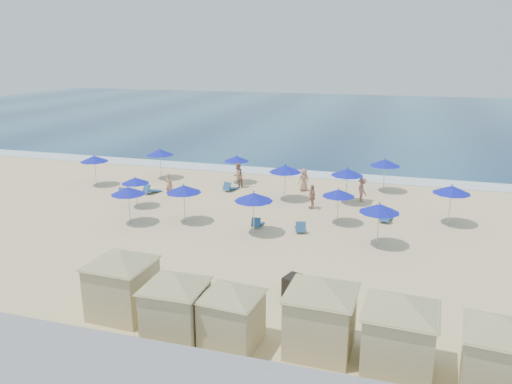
# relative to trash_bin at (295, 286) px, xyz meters

# --- Properties ---
(ground) EXTENTS (160.00, 160.00, 0.00)m
(ground) POSITION_rel_trash_bin_xyz_m (-3.41, 5.60, -0.43)
(ground) COLOR beige
(ground) RESTS_ON ground
(ocean) EXTENTS (160.00, 80.00, 0.06)m
(ocean) POSITION_rel_trash_bin_xyz_m (-3.41, 60.60, -0.40)
(ocean) COLOR navy
(ocean) RESTS_ON ground
(surf_line) EXTENTS (160.00, 2.50, 0.08)m
(surf_line) POSITION_rel_trash_bin_xyz_m (-3.41, 21.10, -0.39)
(surf_line) COLOR white
(surf_line) RESTS_ON ground
(seawall) EXTENTS (160.00, 6.10, 1.22)m
(seawall) POSITION_rel_trash_bin_xyz_m (-3.41, -7.90, 0.22)
(seawall) COLOR gray
(seawall) RESTS_ON ground
(trash_bin) EXTENTS (1.08, 1.08, 0.86)m
(trash_bin) POSITION_rel_trash_bin_xyz_m (0.00, 0.00, 0.00)
(trash_bin) COLOR black
(trash_bin) RESTS_ON ground
(cabana_0) EXTENTS (4.70, 4.70, 2.95)m
(cabana_0) POSITION_rel_trash_bin_xyz_m (-6.10, -3.43, 1.26)
(cabana_0) COLOR tan
(cabana_0) RESTS_ON ground
(cabana_1) EXTENTS (4.33, 4.33, 2.72)m
(cabana_1) POSITION_rel_trash_bin_xyz_m (-3.44, -4.25, 1.13)
(cabana_1) COLOR tan
(cabana_1) RESTS_ON ground
(cabana_2) EXTENTS (4.04, 4.04, 2.54)m
(cabana_2) POSITION_rel_trash_bin_xyz_m (-1.35, -4.16, 1.03)
(cabana_2) COLOR tan
(cabana_2) RESTS_ON ground
(cabana_3) EXTENTS (4.73, 4.73, 2.97)m
(cabana_3) POSITION_rel_trash_bin_xyz_m (1.67, -3.63, 1.27)
(cabana_3) COLOR tan
(cabana_3) RESTS_ON ground
(cabana_4) EXTENTS (4.67, 4.67, 2.94)m
(cabana_4) POSITION_rel_trash_bin_xyz_m (4.26, -4.02, 1.25)
(cabana_4) COLOR tan
(cabana_4) RESTS_ON ground
(cabana_5) EXTENTS (4.45, 4.45, 2.80)m
(cabana_5) POSITION_rel_trash_bin_xyz_m (7.16, -4.32, 1.18)
(cabana_5) COLOR tan
(cabana_5) RESTS_ON ground
(umbrella_0) EXTENTS (2.11, 2.11, 2.40)m
(umbrella_0) POSITION_rel_trash_bin_xyz_m (-18.50, 13.09, 1.66)
(umbrella_0) COLOR #A5A8AD
(umbrella_0) RESTS_ON ground
(umbrella_1) EXTENTS (1.83, 1.83, 2.08)m
(umbrella_1) POSITION_rel_trash_bin_xyz_m (-12.74, 9.11, 1.37)
(umbrella_1) COLOR #A5A8AD
(umbrella_1) RESTS_ON ground
(umbrella_2) EXTENTS (2.19, 2.19, 2.49)m
(umbrella_2) POSITION_rel_trash_bin_xyz_m (-14.72, 16.46, 1.73)
(umbrella_2) COLOR #A5A8AD
(umbrella_2) RESTS_ON ground
(umbrella_3) EXTENTS (2.10, 2.10, 2.39)m
(umbrella_3) POSITION_rel_trash_bin_xyz_m (-8.40, 7.25, 1.65)
(umbrella_3) COLOR #A5A8AD
(umbrella_3) RESTS_ON ground
(umbrella_4) EXTENTS (1.95, 1.95, 2.22)m
(umbrella_4) POSITION_rel_trash_bin_xyz_m (-8.44, 16.93, 1.50)
(umbrella_4) COLOR #A5A8AD
(umbrella_4) RESTS_ON ground
(umbrella_5) EXTENTS (2.24, 2.24, 2.55)m
(umbrella_5) POSITION_rel_trash_bin_xyz_m (-3.74, 13.53, 1.78)
(umbrella_5) COLOR #A5A8AD
(umbrella_5) RESTS_ON ground
(umbrella_6) EXTENTS (2.19, 2.19, 2.49)m
(umbrella_6) POSITION_rel_trash_bin_xyz_m (-3.86, 6.60, 1.73)
(umbrella_6) COLOR #A5A8AD
(umbrella_6) RESTS_ON ground
(umbrella_7) EXTENTS (2.19, 2.19, 2.49)m
(umbrella_7) POSITION_rel_trash_bin_xyz_m (0.41, 13.98, 1.73)
(umbrella_7) COLOR #A5A8AD
(umbrella_7) RESTS_ON ground
(umbrella_8) EXTENTS (1.94, 1.94, 2.21)m
(umbrella_8) POSITION_rel_trash_bin_xyz_m (0.43, 9.63, 1.49)
(umbrella_8) COLOR #A5A8AD
(umbrella_8) RESTS_ON ground
(umbrella_9) EXTENTS (2.20, 2.20, 2.50)m
(umbrella_9) POSITION_rel_trash_bin_xyz_m (2.68, 17.67, 1.74)
(umbrella_9) COLOR #A5A8AD
(umbrella_9) RESTS_ON ground
(umbrella_10) EXTENTS (2.18, 2.18, 2.48)m
(umbrella_10) POSITION_rel_trash_bin_xyz_m (6.77, 11.41, 1.73)
(umbrella_10) COLOR #A5A8AD
(umbrella_10) RESTS_ON ground
(umbrella_11) EXTENTS (2.12, 2.12, 2.41)m
(umbrella_11) POSITION_rel_trash_bin_xyz_m (2.94, 6.72, 1.66)
(umbrella_11) COLOR #A5A8AD
(umbrella_11) RESTS_ON ground
(umbrella_12) EXTENTS (2.05, 2.05, 2.33)m
(umbrella_12) POSITION_rel_trash_bin_xyz_m (-11.45, 6.10, 1.59)
(umbrella_12) COLOR #A5A8AD
(umbrella_12) RESTS_ON ground
(beach_chair_0) EXTENTS (0.63, 1.25, 0.67)m
(beach_chair_0) POSITION_rel_trash_bin_xyz_m (-14.93, 11.20, -0.20)
(beach_chair_0) COLOR #235183
(beach_chair_0) RESTS_ON ground
(beach_chair_1) EXTENTS (1.11, 1.52, 0.76)m
(beach_chair_1) POSITION_rel_trash_bin_xyz_m (-13.41, 12.26, -0.16)
(beach_chair_1) COLOR #235183
(beach_chair_1) RESTS_ON ground
(beach_chair_2) EXTENTS (0.95, 1.44, 0.73)m
(beach_chair_2) POSITION_rel_trash_bin_xyz_m (-8.17, 14.59, -0.18)
(beach_chair_2) COLOR #235183
(beach_chair_2) RESTS_ON ground
(beach_chair_3) EXTENTS (0.54, 1.19, 0.65)m
(beach_chair_3) POSITION_rel_trash_bin_xyz_m (-3.99, 7.72, -0.20)
(beach_chair_3) COLOR #235183
(beach_chair_3) RESTS_ON ground
(beach_chair_4) EXTENTS (0.89, 1.38, 0.70)m
(beach_chair_4) POSITION_rel_trash_bin_xyz_m (-1.40, 7.64, -0.18)
(beach_chair_4) COLOR #235183
(beach_chair_4) RESTS_ON ground
(beach_chair_5) EXTENTS (0.83, 1.48, 0.77)m
(beach_chair_5) POSITION_rel_trash_bin_xyz_m (3.17, 10.84, -0.16)
(beach_chair_5) COLOR #235183
(beach_chair_5) RESTS_ON ground
(beachgoer_0) EXTENTS (0.68, 0.52, 1.67)m
(beachgoer_0) POSITION_rel_trash_bin_xyz_m (-11.79, 12.01, 0.41)
(beachgoer_0) COLOR #AF7661
(beachgoer_0) RESTS_ON ground
(beachgoer_1) EXTENTS (0.96, 1.09, 1.89)m
(beachgoer_1) POSITION_rel_trash_bin_xyz_m (-7.90, 15.67, 0.52)
(beachgoer_1) COLOR #AF7661
(beachgoer_1) RESTS_ON ground
(beachgoer_2) EXTENTS (0.82, 1.00, 1.60)m
(beachgoer_2) POSITION_rel_trash_bin_xyz_m (-1.58, 12.13, 0.37)
(beachgoer_2) COLOR #AF7661
(beachgoer_2) RESTS_ON ground
(beachgoer_3) EXTENTS (1.05, 1.24, 1.67)m
(beachgoer_3) POSITION_rel_trash_bin_xyz_m (1.41, 14.70, 0.41)
(beachgoer_3) COLOR #AF7661
(beachgoer_3) RESTS_ON ground
(beachgoer_4) EXTENTS (0.98, 0.92, 1.68)m
(beachgoer_4) POSITION_rel_trash_bin_xyz_m (-2.95, 16.17, 0.41)
(beachgoer_4) COLOR #AF7661
(beachgoer_4) RESTS_ON ground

